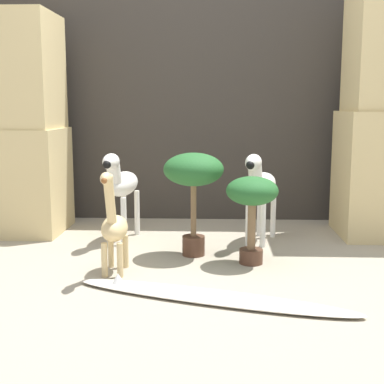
{
  "coord_description": "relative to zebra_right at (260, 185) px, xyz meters",
  "views": [
    {
      "loc": [
        0.11,
        -2.62,
        0.89
      ],
      "look_at": [
        -0.04,
        0.83,
        0.32
      ],
      "focal_mm": 50.0,
      "sensor_mm": 36.0,
      "label": 1
    }
  ],
  "objects": [
    {
      "name": "potted_palm_back",
      "position": [
        -0.08,
        -0.47,
        -0.0
      ],
      "size": [
        0.29,
        0.29,
        0.5
      ],
      "color": "#513323",
      "rests_on": "ground_plane"
    },
    {
      "name": "rock_pillar_left",
      "position": [
        -1.73,
        0.25,
        0.35
      ],
      "size": [
        0.75,
        0.58,
        1.5
      ],
      "color": "#DBC184",
      "rests_on": "ground_plane"
    },
    {
      "name": "zebra_left",
      "position": [
        -0.9,
        0.01,
        0.0
      ],
      "size": [
        0.22,
        0.53,
        0.59
      ],
      "color": "white",
      "rests_on": "ground_plane"
    },
    {
      "name": "surfboard",
      "position": [
        -0.31,
        -1.05,
        -0.36
      ],
      "size": [
        1.37,
        0.6,
        0.08
      ],
      "color": "silver",
      "rests_on": "ground_plane"
    },
    {
      "name": "wall_back",
      "position": [
        -0.4,
        0.75,
        0.72
      ],
      "size": [
        6.4,
        0.08,
        2.2
      ],
      "color": "#38332D",
      "rests_on": "ground_plane"
    },
    {
      "name": "potted_palm_front",
      "position": [
        -0.42,
        -0.31,
        0.1
      ],
      "size": [
        0.35,
        0.35,
        0.61
      ],
      "color": "#513323",
      "rests_on": "ground_plane"
    },
    {
      "name": "giraffe_figurine",
      "position": [
        -0.82,
        -0.68,
        -0.12
      ],
      "size": [
        0.14,
        0.38,
        0.57
      ],
      "color": "#E0C184",
      "rests_on": "ground_plane"
    },
    {
      "name": "ground_plane",
      "position": [
        -0.4,
        -0.79,
        -0.38
      ],
      "size": [
        14.0,
        14.0,
        0.0
      ],
      "primitive_type": "plane",
      "color": "#9E937F"
    },
    {
      "name": "zebra_right",
      "position": [
        0.0,
        0.0,
        0.0
      ],
      "size": [
        0.29,
        0.52,
        0.59
      ],
      "color": "white",
      "rests_on": "ground_plane"
    }
  ]
}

